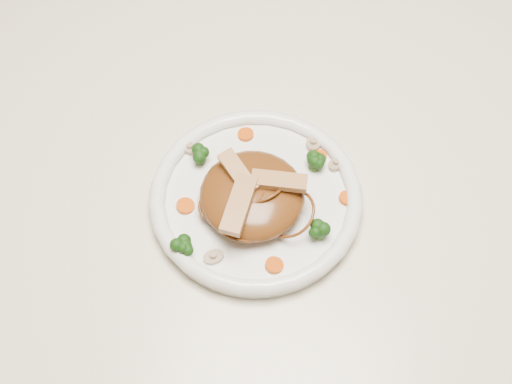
# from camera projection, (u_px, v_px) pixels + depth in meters

# --- Properties ---
(ground) EXTENTS (4.00, 4.00, 0.00)m
(ground) POSITION_uv_depth(u_px,v_px,m) (276.00, 366.00, 1.54)
(ground) COLOR brown
(ground) RESTS_ON ground
(table) EXTENTS (1.20, 0.80, 0.75)m
(table) POSITION_uv_depth(u_px,v_px,m) (287.00, 224.00, 0.98)
(table) COLOR beige
(table) RESTS_ON ground
(plate) EXTENTS (0.35, 0.35, 0.02)m
(plate) POSITION_uv_depth(u_px,v_px,m) (256.00, 201.00, 0.87)
(plate) COLOR white
(plate) RESTS_ON table
(noodle_mound) EXTENTS (0.14, 0.14, 0.04)m
(noodle_mound) POSITION_uv_depth(u_px,v_px,m) (252.00, 195.00, 0.85)
(noodle_mound) COLOR #5A2F11
(noodle_mound) RESTS_ON plate
(chicken_a) EXTENTS (0.07, 0.02, 0.01)m
(chicken_a) POSITION_uv_depth(u_px,v_px,m) (279.00, 181.00, 0.83)
(chicken_a) COLOR tan
(chicken_a) RESTS_ON noodle_mound
(chicken_b) EXTENTS (0.06, 0.06, 0.01)m
(chicken_b) POSITION_uv_depth(u_px,v_px,m) (238.00, 172.00, 0.83)
(chicken_b) COLOR tan
(chicken_b) RESTS_ON noodle_mound
(chicken_c) EXTENTS (0.03, 0.08, 0.01)m
(chicken_c) POSITION_uv_depth(u_px,v_px,m) (239.00, 205.00, 0.81)
(chicken_c) COLOR tan
(chicken_c) RESTS_ON noodle_mound
(broccoli_0) EXTENTS (0.03, 0.03, 0.03)m
(broccoli_0) POSITION_uv_depth(u_px,v_px,m) (314.00, 162.00, 0.88)
(broccoli_0) COLOR #17410D
(broccoli_0) RESTS_ON plate
(broccoli_1) EXTENTS (0.03, 0.03, 0.03)m
(broccoli_1) POSITION_uv_depth(u_px,v_px,m) (199.00, 155.00, 0.88)
(broccoli_1) COLOR #17410D
(broccoli_1) RESTS_ON plate
(broccoli_2) EXTENTS (0.03, 0.03, 0.03)m
(broccoli_2) POSITION_uv_depth(u_px,v_px,m) (183.00, 245.00, 0.82)
(broccoli_2) COLOR #17410D
(broccoli_2) RESTS_ON plate
(broccoli_3) EXTENTS (0.03, 0.03, 0.03)m
(broccoli_3) POSITION_uv_depth(u_px,v_px,m) (320.00, 230.00, 0.83)
(broccoli_3) COLOR #17410D
(broccoli_3) RESTS_ON plate
(carrot_0) EXTENTS (0.02, 0.02, 0.00)m
(carrot_0) POSITION_uv_depth(u_px,v_px,m) (320.00, 156.00, 0.90)
(carrot_0) COLOR #D84E07
(carrot_0) RESTS_ON plate
(carrot_1) EXTENTS (0.02, 0.02, 0.00)m
(carrot_1) POSITION_uv_depth(u_px,v_px,m) (185.00, 206.00, 0.86)
(carrot_1) COLOR #D84E07
(carrot_1) RESTS_ON plate
(carrot_2) EXTENTS (0.03, 0.03, 0.00)m
(carrot_2) POSITION_uv_depth(u_px,v_px,m) (347.00, 198.00, 0.86)
(carrot_2) COLOR #D84E07
(carrot_2) RESTS_ON plate
(carrot_3) EXTENTS (0.02, 0.02, 0.00)m
(carrot_3) POSITION_uv_depth(u_px,v_px,m) (246.00, 134.00, 0.91)
(carrot_3) COLOR #D84E07
(carrot_3) RESTS_ON plate
(carrot_4) EXTENTS (0.02, 0.02, 0.00)m
(carrot_4) POSITION_uv_depth(u_px,v_px,m) (274.00, 265.00, 0.82)
(carrot_4) COLOR #D84E07
(carrot_4) RESTS_ON plate
(mushroom_0) EXTENTS (0.03, 0.03, 0.01)m
(mushroom_0) POSITION_uv_depth(u_px,v_px,m) (213.00, 257.00, 0.82)
(mushroom_0) COLOR tan
(mushroom_0) RESTS_ON plate
(mushroom_1) EXTENTS (0.03, 0.03, 0.01)m
(mushroom_1) POSITION_uv_depth(u_px,v_px,m) (336.00, 164.00, 0.89)
(mushroom_1) COLOR tan
(mushroom_1) RESTS_ON plate
(mushroom_2) EXTENTS (0.03, 0.03, 0.01)m
(mushroom_2) POSITION_uv_depth(u_px,v_px,m) (190.00, 148.00, 0.90)
(mushroom_2) COLOR tan
(mushroom_2) RESTS_ON plate
(mushroom_3) EXTENTS (0.03, 0.03, 0.01)m
(mushroom_3) POSITION_uv_depth(u_px,v_px,m) (313.00, 144.00, 0.91)
(mushroom_3) COLOR tan
(mushroom_3) RESTS_ON plate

